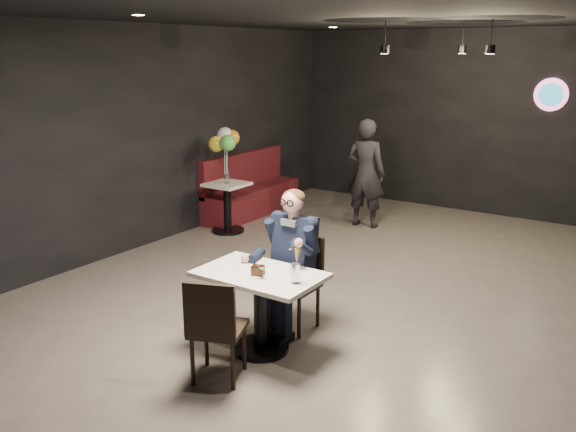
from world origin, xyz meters
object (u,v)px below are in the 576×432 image
Objects in this scene: booth_bench at (252,185)px; side_table at (228,209)px; balloon_vase at (227,179)px; passerby at (366,173)px; main_table at (260,312)px; sundae_glass at (296,273)px; chair_far at (294,284)px; chair_near at (218,326)px; seated_man at (294,259)px.

side_table is at bearing -73.30° from booth_bench.
passerby is (1.56, 1.44, 0.02)m from balloon_vase.
sundae_glass reaches higher than main_table.
booth_bench is (-2.96, 3.77, 0.14)m from main_table.
chair_far reaches higher than balloon_vase.
chair_near is at bearing -51.54° from side_table.
side_table is 2.18m from passerby.
chair_far is 3.48m from balloon_vase.
balloon_vase is (-2.66, 3.35, 0.36)m from chair_near.
sundae_glass is at bearing -48.52° from booth_bench.
balloon_vase is (0.00, 0.00, 0.47)m from side_table.
sundae_glass is at bearing -42.45° from balloon_vase.
sundae_glass is 4.48m from passerby.
seated_man is 10.62× the size of balloon_vase.
chair_near reaches higher than balloon_vase.
balloon_vase is at bearing 140.17° from chair_far.
sundae_glass is 1.24× the size of balloon_vase.
balloon_vase is (0.30, -1.00, 0.31)m from booth_bench.
passerby is at bearing 109.40° from sundae_glass.
main_table is 1.20× the size of chair_near.
chair_near is at bearing -90.00° from chair_far.
balloon_vase is (-3.05, 2.79, -0.02)m from sundae_glass.
seated_man is 0.71m from sundae_glass.
sundae_glass is (0.39, -0.58, 0.11)m from seated_man.
sundae_glass is at bearing -55.56° from chair_far.
seated_man reaches higher than booth_bench.
chair_near reaches higher than main_table.
booth_bench is at bearing 106.70° from balloon_vase.
sundae_glass is 0.10× the size of passerby.
booth_bench reaches higher than chair_near.
chair_near is 0.45× the size of booth_bench.
chair_near reaches higher than sundae_glass.
booth_bench reaches higher than sundae_glass.
chair_near is 0.78m from sundae_glass.
sundae_glass is 4.14m from balloon_vase.
main_table is at bearing -46.15° from side_table.
sundae_glass is 0.24× the size of side_table.
main_table is at bearing 99.00° from passerby.
main_table is at bearing 67.78° from chair_near.
seated_man reaches higher than side_table.
chair_far is at bearing -39.83° from side_table.
seated_man is 3.82m from passerby.
seated_man reaches higher than main_table.
chair_near is (0.00, -1.13, 0.00)m from chair_far.
chair_far is 0.64× the size of seated_man.
chair_far reaches higher than side_table.
side_table is (-2.66, 2.22, -0.11)m from chair_far.
main_table is 4.37m from passerby.
sundae_glass reaches higher than balloon_vase.
booth_bench is (-2.96, 3.22, 0.05)m from chair_far.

